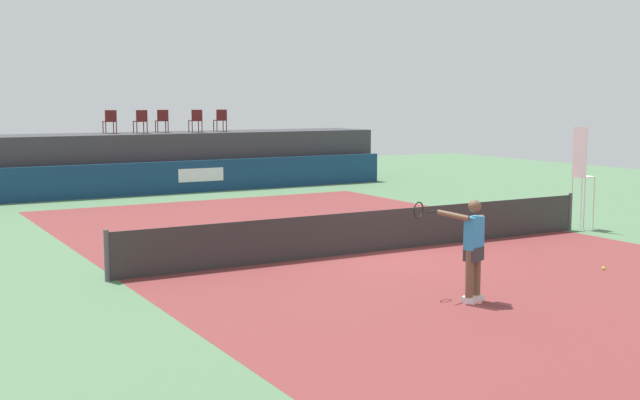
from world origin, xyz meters
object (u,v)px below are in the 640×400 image
(tennis_ball, at_px, (603,268))
(net_post_far, at_px, (570,212))
(spectator_chair_right, at_px, (196,120))
(tennis_player, at_px, (472,247))
(umpire_chair, at_px, (581,171))
(net_post_near, at_px, (107,256))
(spectator_chair_far_left, at_px, (110,120))
(spectator_chair_center, at_px, (162,120))
(spectator_chair_left, at_px, (141,120))
(spectator_chair_far_right, at_px, (221,119))

(tennis_ball, bearing_deg, net_post_far, 50.49)
(spectator_chair_right, relative_size, tennis_player, 0.50)
(umpire_chair, distance_m, net_post_near, 12.80)
(spectator_chair_far_left, xyz_separation_m, net_post_far, (8.02, -15.44, -2.19))
(tennis_player, bearing_deg, net_post_far, 32.40)
(spectator_chair_far_left, distance_m, net_post_far, 17.54)
(spectator_chair_center, bearing_deg, net_post_far, -68.79)
(spectator_chair_left, relative_size, umpire_chair, 0.32)
(umpire_chair, xyz_separation_m, tennis_ball, (-3.67, -4.01, -1.55))
(spectator_chair_left, relative_size, net_post_far, 0.89)
(spectator_chair_far_left, xyz_separation_m, tennis_player, (0.64, -20.13, -1.73))
(spectator_chair_far_right, distance_m, net_post_far, 15.70)
(spectator_chair_far_right, relative_size, net_post_far, 0.89)
(umpire_chair, bearing_deg, spectator_chair_far_left, 118.47)
(spectator_chair_left, distance_m, spectator_chair_right, 2.20)
(tennis_ball, bearing_deg, spectator_chair_right, 94.37)
(spectator_chair_far_right, relative_size, net_post_near, 0.89)
(spectator_chair_right, bearing_deg, net_post_near, -117.07)
(spectator_chair_far_left, distance_m, spectator_chair_left, 1.14)
(spectator_chair_center, xyz_separation_m, tennis_player, (-1.40, -20.10, -1.73))
(umpire_chair, bearing_deg, spectator_chair_left, 115.93)
(tennis_ball, bearing_deg, tennis_player, -170.69)
(spectator_chair_far_left, relative_size, net_post_near, 0.89)
(spectator_chair_center, height_order, tennis_ball, spectator_chair_center)
(spectator_chair_center, xyz_separation_m, net_post_far, (5.98, -15.42, -2.19))
(spectator_chair_far_left, xyz_separation_m, spectator_chair_left, (1.07, -0.41, 0.00))
(spectator_chair_far_right, bearing_deg, net_post_far, -76.45)
(spectator_chair_left, relative_size, spectator_chair_center, 1.00)
(spectator_chair_far_right, height_order, net_post_far, spectator_chair_far_right)
(spectator_chair_center, distance_m, net_post_far, 16.68)
(spectator_chair_far_right, bearing_deg, spectator_chair_far_left, 175.68)
(spectator_chair_far_right, bearing_deg, spectator_chair_right, -171.63)
(tennis_ball, bearing_deg, umpire_chair, 47.51)
(spectator_chair_left, xyz_separation_m, umpire_chair, (7.32, -15.05, -1.11))
(tennis_player, bearing_deg, spectator_chair_far_right, 79.30)
(spectator_chair_left, height_order, umpire_chair, spectator_chair_left)
(spectator_chair_far_left, relative_size, spectator_chair_far_right, 1.00)
(spectator_chair_far_right, bearing_deg, tennis_player, -100.70)
(spectator_chair_far_left, height_order, spectator_chair_left, same)
(spectator_chair_center, xyz_separation_m, net_post_near, (-6.42, -15.42, -2.19))
(spectator_chair_right, xyz_separation_m, tennis_ball, (1.45, -18.97, -2.66))
(spectator_chair_right, bearing_deg, tennis_player, -97.61)
(spectator_chair_left, relative_size, spectator_chair_right, 1.00)
(spectator_chair_far_right, distance_m, tennis_player, 20.22)
(spectator_chair_right, bearing_deg, umpire_chair, -71.11)
(net_post_near, xyz_separation_m, tennis_player, (5.02, -4.68, 0.46))
(spectator_chair_right, bearing_deg, spectator_chair_far_left, 171.37)
(net_post_near, distance_m, net_post_far, 12.40)
(tennis_player, xyz_separation_m, tennis_ball, (4.07, 0.67, -0.92))
(spectator_chair_center, relative_size, spectator_chair_far_right, 1.00)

